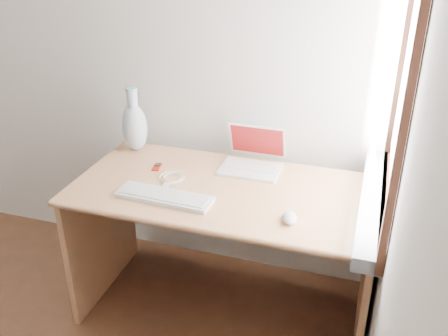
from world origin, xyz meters
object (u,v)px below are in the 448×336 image
(desk, at_px, (229,217))
(laptop, at_px, (252,159))
(vase, at_px, (135,126))
(external_keyboard, at_px, (164,196))

(desk, height_order, laptop, laptop)
(desk, distance_m, vase, 0.70)
(laptop, distance_m, vase, 0.65)
(laptop, bearing_deg, desk, -113.32)
(laptop, relative_size, vase, 0.85)
(external_keyboard, bearing_deg, laptop, 57.79)
(laptop, relative_size, external_keyboard, 0.66)
(desk, relative_size, external_keyboard, 3.15)
(laptop, height_order, vase, vase)
(desk, relative_size, laptop, 4.77)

